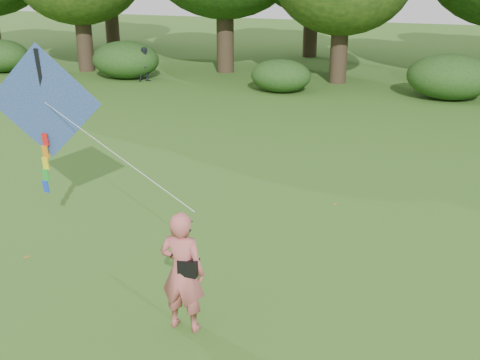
% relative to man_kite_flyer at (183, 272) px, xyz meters
% --- Properties ---
extents(ground, '(100.00, 100.00, 0.00)m').
position_rel_man_kite_flyer_xyz_m(ground, '(0.77, 0.86, -1.00)').
color(ground, '#265114').
rests_on(ground, ground).
extents(man_kite_flyer, '(0.73, 0.49, 1.99)m').
position_rel_man_kite_flyer_xyz_m(man_kite_flyer, '(0.00, 0.00, 0.00)').
color(man_kite_flyer, '#C15B5B').
rests_on(man_kite_flyer, ground).
extents(bystander_left, '(0.99, 0.99, 1.61)m').
position_rel_man_kite_flyer_xyz_m(bystander_left, '(-9.93, 18.23, -0.19)').
color(bystander_left, '#252A32').
rests_on(bystander_left, ground).
extents(crossbody_bag, '(0.43, 0.20, 0.75)m').
position_rel_man_kite_flyer_xyz_m(crossbody_bag, '(0.12, -0.03, 0.13)').
color(crossbody_bag, black).
rests_on(crossbody_bag, ground).
extents(flying_kite, '(5.35, 2.62, 3.13)m').
position_rel_man_kite_flyer_xyz_m(flying_kite, '(-3.92, 2.32, 1.82)').
color(flying_kite, '#234B98').
rests_on(flying_kite, ground).
extents(shrub_band, '(39.15, 3.22, 1.88)m').
position_rel_man_kite_flyer_xyz_m(shrub_band, '(0.05, 18.46, -0.14)').
color(shrub_band, '#264919').
rests_on(shrub_band, ground).
extents(fallen_leaves, '(10.16, 14.28, 0.01)m').
position_rel_man_kite_flyer_xyz_m(fallen_leaves, '(3.39, 3.83, -0.99)').
color(fallen_leaves, olive).
rests_on(fallen_leaves, ground).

